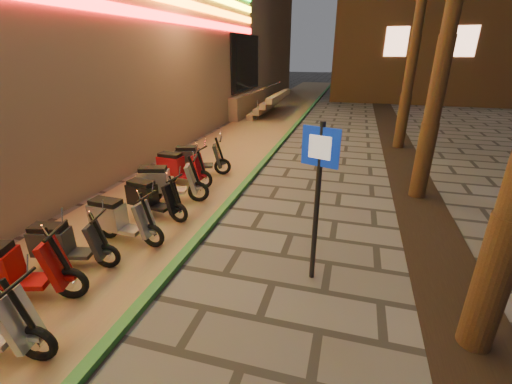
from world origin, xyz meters
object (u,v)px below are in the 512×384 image
(scooter_5, at_px, (10,270))
(scooter_11, at_px, (196,159))
(scooter_8, at_px, (151,197))
(scooter_10, at_px, (179,167))
(pedestrian_sign, at_px, (318,183))
(scooter_6, at_px, (65,244))
(scooter_9, at_px, (165,182))
(scooter_7, at_px, (118,219))

(scooter_5, height_order, scooter_11, scooter_5)
(scooter_8, xyz_separation_m, scooter_10, (-0.35, 2.00, 0.03))
(scooter_5, distance_m, scooter_11, 5.88)
(pedestrian_sign, xyz_separation_m, scooter_10, (-4.11, 3.27, -1.18))
(pedestrian_sign, xyz_separation_m, scooter_8, (-3.76, 1.27, -1.21))
(scooter_5, bearing_deg, scooter_6, 66.42)
(pedestrian_sign, height_order, scooter_9, pedestrian_sign)
(scooter_6, distance_m, scooter_11, 4.97)
(pedestrian_sign, distance_m, scooter_6, 4.37)
(pedestrian_sign, distance_m, scooter_8, 4.15)
(pedestrian_sign, distance_m, scooter_9, 4.54)
(scooter_6, bearing_deg, pedestrian_sign, -1.33)
(pedestrian_sign, xyz_separation_m, scooter_11, (-3.98, 4.12, -1.18))
(scooter_5, distance_m, scooter_7, 1.96)
(scooter_10, bearing_deg, scooter_8, -75.35)
(scooter_6, height_order, scooter_7, scooter_7)
(pedestrian_sign, xyz_separation_m, scooter_6, (-4.11, -0.85, -1.23))
(scooter_9, distance_m, scooter_10, 1.22)
(scooter_6, xyz_separation_m, scooter_7, (0.33, 1.00, 0.03))
(scooter_7, distance_m, scooter_9, 1.93)
(scooter_8, bearing_deg, scooter_6, -91.19)
(pedestrian_sign, relative_size, scooter_9, 1.55)
(scooter_7, height_order, scooter_9, scooter_9)
(scooter_7, bearing_deg, pedestrian_sign, 0.26)
(pedestrian_sign, xyz_separation_m, scooter_5, (-4.21, -1.76, -1.15))
(pedestrian_sign, relative_size, scooter_11, 1.61)
(scooter_8, height_order, scooter_9, scooter_9)
(pedestrian_sign, xyz_separation_m, scooter_7, (-3.78, 0.15, -1.20))
(scooter_9, xyz_separation_m, scooter_11, (-0.12, 2.04, -0.02))
(scooter_9, bearing_deg, scooter_11, 76.44)
(scooter_6, relative_size, scooter_10, 0.91)
(scooter_6, xyz_separation_m, scooter_10, (-0.01, 4.12, 0.04))
(scooter_8, distance_m, scooter_10, 2.03)
(scooter_8, relative_size, scooter_11, 0.95)
(scooter_8, bearing_deg, scooter_10, 108.15)
(scooter_7, bearing_deg, scooter_6, -105.87)
(scooter_5, xyz_separation_m, scooter_11, (0.23, 5.88, -0.03))
(scooter_6, height_order, scooter_8, scooter_8)
(scooter_7, distance_m, scooter_10, 3.14)
(scooter_5, distance_m, scooter_9, 3.85)
(scooter_7, height_order, scooter_11, scooter_11)
(scooter_9, bearing_deg, scooter_8, -99.94)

